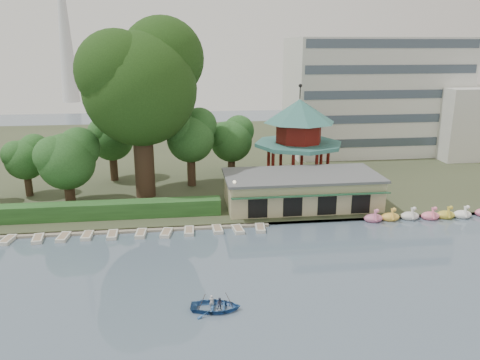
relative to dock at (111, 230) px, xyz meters
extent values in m
plane|color=slate|center=(12.00, -17.20, -0.12)|extent=(220.00, 220.00, 0.00)
cube|color=#424930|center=(12.00, 34.80, 0.08)|extent=(220.00, 70.00, 0.40)
cube|color=gray|center=(12.00, 0.10, 0.03)|extent=(220.00, 0.60, 0.30)
cube|color=gray|center=(0.00, 0.00, 0.00)|extent=(34.00, 1.60, 0.24)
cube|color=tan|center=(22.00, 4.80, 2.08)|extent=(18.00, 8.00, 3.60)
cube|color=#595B5E|center=(22.00, 4.80, 4.03)|extent=(18.60, 8.60, 0.30)
cube|color=#194C2D|center=(22.00, 0.50, 2.88)|extent=(18.00, 1.59, 0.45)
cylinder|color=tan|center=(24.00, 14.80, 0.88)|extent=(10.40, 10.40, 1.20)
cylinder|color=#35726B|center=(24.00, 14.80, 5.73)|extent=(12.40, 12.40, 0.50)
cylinder|color=maroon|center=(24.00, 14.80, 7.38)|extent=(6.40, 6.40, 2.80)
cone|color=#35726B|center=(24.00, 14.80, 10.38)|extent=(10.00, 10.00, 3.20)
cylinder|color=black|center=(24.00, 14.80, 12.88)|extent=(0.16, 0.16, 1.80)
cube|color=silver|center=(42.00, 32.80, 10.28)|extent=(30.00, 14.00, 20.00)
cube|color=silver|center=(58.00, 26.80, 6.28)|extent=(14.00, 10.00, 12.00)
cone|color=silver|center=(-30.00, 122.80, 29.88)|extent=(6.00, 6.00, 60.00)
cube|color=#2B5D26|center=(-3.00, 3.30, 1.18)|extent=(30.00, 2.00, 1.80)
cylinder|color=black|center=(13.50, 1.80, 2.28)|extent=(0.12, 0.12, 4.00)
sphere|color=beige|center=(13.50, 1.80, 4.38)|extent=(0.36, 0.36, 0.36)
cylinder|color=#3A281C|center=(3.00, 10.80, 5.78)|extent=(2.50, 2.50, 11.00)
sphere|color=#1F3F13|center=(3.00, 10.80, 13.92)|extent=(13.86, 13.86, 13.86)
sphere|color=#1F3F13|center=(5.77, 12.88, 17.43)|extent=(10.40, 10.40, 10.40)
sphere|color=#1F3F13|center=(0.57, 9.41, 16.11)|extent=(9.70, 9.70, 9.70)
cylinder|color=#3A281C|center=(-6.00, 8.80, 2.43)|extent=(1.23, 1.23, 4.31)
sphere|color=#2B5D26|center=(-6.00, 8.80, 5.62)|extent=(6.81, 6.81, 6.81)
sphere|color=#2B5D26|center=(-4.64, 9.82, 7.00)|extent=(5.10, 5.10, 5.10)
sphere|color=#2B5D26|center=(-7.19, 8.12, 6.48)|extent=(4.76, 4.76, 4.76)
cylinder|color=#3A281C|center=(-12.00, 12.80, 2.21)|extent=(0.92, 0.92, 3.86)
sphere|color=#2B5D26|center=(-12.00, 12.80, 5.07)|extent=(5.10, 5.10, 5.10)
sphere|color=#2B5D26|center=(-10.98, 13.57, 6.30)|extent=(3.83, 3.83, 3.83)
sphere|color=#2B5D26|center=(-12.89, 12.29, 5.84)|extent=(3.57, 3.57, 3.57)
cylinder|color=#3A281C|center=(9.00, 14.80, 2.92)|extent=(1.15, 1.15, 5.29)
sphere|color=#2B5D26|center=(9.00, 14.80, 6.84)|extent=(6.40, 6.40, 6.40)
sphere|color=#2B5D26|center=(10.28, 15.76, 8.53)|extent=(4.80, 4.80, 4.80)
sphere|color=#2B5D26|center=(7.88, 14.16, 7.90)|extent=(4.48, 4.48, 4.48)
cylinder|color=#3A281C|center=(15.00, 18.80, 2.41)|extent=(1.09, 1.09, 4.26)
sphere|color=#2B5D26|center=(15.00, 18.80, 5.57)|extent=(6.06, 6.06, 6.06)
sphere|color=#2B5D26|center=(16.21, 19.71, 6.93)|extent=(4.54, 4.54, 4.54)
sphere|color=#2B5D26|center=(13.94, 18.19, 6.42)|extent=(4.24, 4.24, 4.24)
cylinder|color=#3A281C|center=(-2.00, 18.80, 2.71)|extent=(1.10, 1.10, 4.86)
sphere|color=#2B5D26|center=(-2.00, 18.80, 6.31)|extent=(6.09, 6.09, 6.09)
sphere|color=#2B5D26|center=(-0.78, 19.71, 7.87)|extent=(4.56, 4.56, 4.56)
sphere|color=#2B5D26|center=(-3.06, 18.19, 7.28)|extent=(4.26, 4.26, 4.26)
ellipsoid|color=pink|center=(29.03, -0.59, 0.23)|extent=(2.16, 1.44, 0.99)
cylinder|color=pink|center=(29.03, -1.14, 0.78)|extent=(0.26, 0.79, 1.29)
sphere|color=pink|center=(29.03, -1.44, 1.43)|extent=(0.44, 0.44, 0.44)
ellipsoid|color=#FFC649|center=(31.09, -0.46, 0.23)|extent=(2.16, 1.44, 0.99)
cylinder|color=#FFC649|center=(31.09, -1.01, 0.78)|extent=(0.26, 0.79, 1.29)
sphere|color=#FFC649|center=(31.09, -1.31, 1.43)|extent=(0.44, 0.44, 0.44)
ellipsoid|color=silver|center=(33.46, -0.46, 0.23)|extent=(2.16, 1.44, 0.99)
cylinder|color=silver|center=(33.46, -1.01, 0.78)|extent=(0.26, 0.79, 1.29)
sphere|color=silver|center=(33.46, -1.31, 1.43)|extent=(0.44, 0.44, 0.44)
ellipsoid|color=pink|center=(35.81, -0.71, 0.23)|extent=(2.16, 1.44, 0.99)
cylinder|color=pink|center=(35.81, -1.26, 0.78)|extent=(0.26, 0.79, 1.29)
sphere|color=pink|center=(35.81, -1.56, 1.43)|extent=(0.44, 0.44, 0.44)
ellipsoid|color=gold|center=(37.75, -0.62, 0.23)|extent=(2.16, 1.44, 0.99)
cylinder|color=gold|center=(37.75, -1.17, 0.78)|extent=(0.26, 0.79, 1.29)
sphere|color=gold|center=(37.75, -1.47, 1.43)|extent=(0.44, 0.44, 0.44)
ellipsoid|color=white|center=(39.71, -0.75, 0.23)|extent=(2.16, 1.44, 0.99)
cylinder|color=white|center=(39.71, -1.30, 0.78)|extent=(0.26, 0.79, 1.29)
sphere|color=white|center=(39.71, -1.60, 1.43)|extent=(0.44, 0.44, 0.44)
cube|color=silver|center=(-10.05, -1.43, 0.06)|extent=(1.31, 2.42, 0.36)
cube|color=silver|center=(-7.10, -1.49, 0.06)|extent=(1.29, 2.41, 0.36)
cube|color=silver|center=(-4.61, -1.38, 0.06)|extent=(1.20, 2.38, 0.36)
cube|color=silver|center=(-2.25, -1.24, 0.06)|extent=(1.05, 2.32, 0.36)
cube|color=silver|center=(0.31, -1.38, 0.06)|extent=(1.06, 2.33, 0.36)
cube|color=silver|center=(3.23, -1.42, 0.06)|extent=(1.14, 2.36, 0.36)
cube|color=silver|center=(5.88, -1.56, 0.06)|extent=(1.38, 2.44, 0.36)
cube|color=silver|center=(8.27, -1.36, 0.06)|extent=(1.09, 2.34, 0.36)
cube|color=silver|center=(11.29, -1.22, 0.06)|extent=(1.13, 2.35, 0.36)
cube|color=silver|center=(13.47, -1.57, 0.06)|extent=(1.26, 2.40, 0.36)
cube|color=silver|center=(15.91, -1.49, 0.06)|extent=(1.21, 2.38, 0.36)
imported|color=#2B5998|center=(9.94, -16.78, 0.43)|extent=(5.73, 4.43, 1.09)
imported|color=silver|center=(9.64, -16.58, 0.50)|extent=(0.41, 0.30, 1.04)
imported|color=#353A50|center=(10.24, -16.98, 0.48)|extent=(0.53, 0.44, 1.00)
cylinder|color=#3A281C|center=(8.74, -16.78, 0.23)|extent=(0.94, 0.29, 2.01)
cylinder|color=#3A281C|center=(11.14, -16.78, 0.23)|extent=(0.94, 0.29, 2.01)
camera|label=1|loc=(7.86, -47.86, 19.11)|focal=35.00mm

